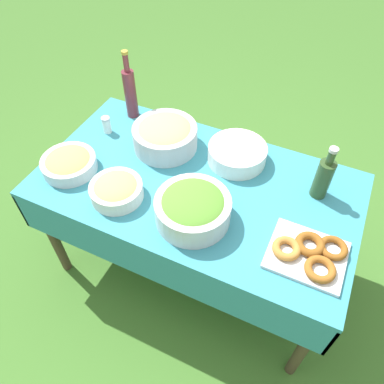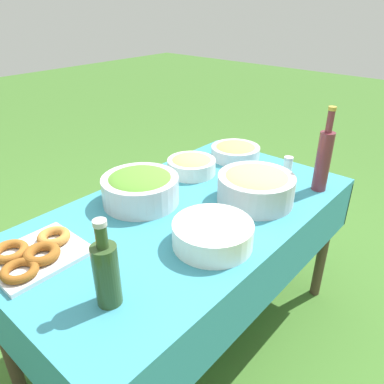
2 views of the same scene
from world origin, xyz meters
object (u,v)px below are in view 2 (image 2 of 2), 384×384
(salad_bowl, at_px, (140,187))
(bread_bowl, at_px, (191,165))
(donut_platter, at_px, (34,254))
(wine_bottle, at_px, (324,159))
(plate_stack, at_px, (213,234))
(pasta_bowl, at_px, (256,186))
(fruit_bowl, at_px, (235,151))
(olive_oil_bottle, at_px, (106,272))

(salad_bowl, bearing_deg, bread_bowl, -175.09)
(donut_platter, height_order, wine_bottle, wine_bottle)
(salad_bowl, height_order, plate_stack, salad_bowl)
(pasta_bowl, relative_size, plate_stack, 1.13)
(plate_stack, distance_m, bread_bowl, 0.58)
(pasta_bowl, height_order, fruit_bowl, pasta_bowl)
(donut_platter, xyz_separation_m, olive_oil_bottle, (-0.04, 0.33, 0.08))
(wine_bottle, distance_m, bread_bowl, 0.59)
(bread_bowl, relative_size, fruit_bowl, 0.91)
(salad_bowl, distance_m, wine_bottle, 0.78)
(salad_bowl, distance_m, fruit_bowl, 0.64)
(olive_oil_bottle, xyz_separation_m, fruit_bowl, (-1.08, -0.34, -0.06))
(wine_bottle, relative_size, fruit_bowl, 1.46)
(salad_bowl, bearing_deg, pasta_bowl, 131.73)
(donut_platter, distance_m, wine_bottle, 1.18)
(donut_platter, bearing_deg, olive_oil_bottle, 96.90)
(fruit_bowl, bearing_deg, olive_oil_bottle, 17.36)
(plate_stack, xyz_separation_m, wine_bottle, (-0.63, 0.10, 0.10))
(plate_stack, distance_m, wine_bottle, 0.64)
(bread_bowl, bearing_deg, fruit_bowl, 170.35)
(donut_platter, distance_m, fruit_bowl, 1.12)
(donut_platter, distance_m, olive_oil_bottle, 0.35)
(salad_bowl, relative_size, wine_bottle, 0.85)
(olive_oil_bottle, height_order, wine_bottle, wine_bottle)
(pasta_bowl, bearing_deg, wine_bottle, 151.40)
(donut_platter, distance_m, bread_bowl, 0.83)
(donut_platter, xyz_separation_m, plate_stack, (-0.44, 0.38, 0.02))
(wine_bottle, bearing_deg, olive_oil_bottle, -7.98)
(olive_oil_bottle, distance_m, fruit_bowl, 1.13)
(plate_stack, height_order, fruit_bowl, plate_stack)
(salad_bowl, bearing_deg, donut_platter, 2.60)
(wine_bottle, xyz_separation_m, bread_bowl, (0.24, -0.53, -0.10))
(olive_oil_bottle, height_order, fruit_bowl, olive_oil_bottle)
(salad_bowl, distance_m, bread_bowl, 0.35)
(plate_stack, height_order, olive_oil_bottle, olive_oil_bottle)
(pasta_bowl, distance_m, bread_bowl, 0.38)
(donut_platter, relative_size, wine_bottle, 0.83)
(salad_bowl, relative_size, fruit_bowl, 1.24)
(plate_stack, bearing_deg, olive_oil_bottle, -6.91)
(donut_platter, relative_size, fruit_bowl, 1.21)
(pasta_bowl, height_order, olive_oil_bottle, olive_oil_bottle)
(donut_platter, xyz_separation_m, wine_bottle, (-1.07, 0.48, 0.12))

